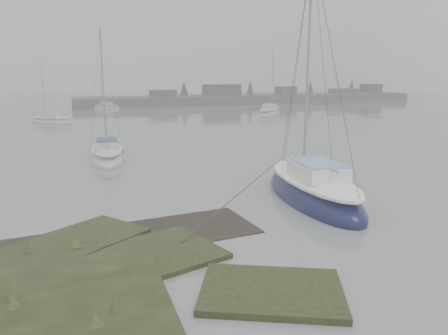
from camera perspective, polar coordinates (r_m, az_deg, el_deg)
ground at (r=40.06m, az=-13.33°, el=4.32°), size 160.00×160.00×0.00m
far_shoreline at (r=77.85m, az=4.32°, el=9.05°), size 60.00×8.00×4.15m
sailboat_main at (r=19.24m, az=11.52°, el=-3.14°), size 3.38×8.15×11.19m
sailboat_white at (r=28.23m, az=-14.99°, el=1.49°), size 2.38×6.31×8.76m
sailboat_far_a at (r=50.28m, az=-21.66°, el=5.63°), size 5.01×4.52×7.20m
sailboat_far_b at (r=55.92m, az=5.98°, el=7.10°), size 5.73×6.25×9.03m
sailboat_far_c at (r=67.14m, az=-15.20°, el=7.56°), size 4.64×3.96×6.54m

